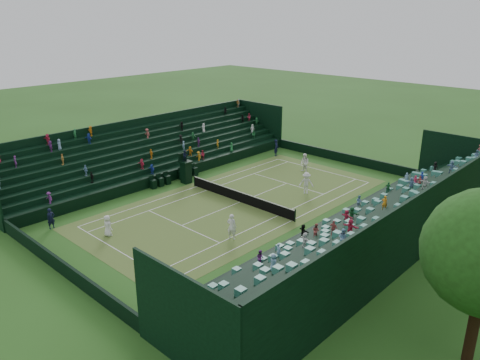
{
  "coord_description": "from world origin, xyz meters",
  "views": [
    {
      "loc": [
        25.14,
        -26.61,
        15.02
      ],
      "look_at": [
        0.0,
        0.0,
        2.0
      ],
      "focal_mm": 35.0,
      "sensor_mm": 36.0,
      "label": 1
    }
  ],
  "objects_px": {
    "player_near_west": "(108,226)",
    "umpire_chair": "(186,169)",
    "player_far_west": "(305,163)",
    "tennis_net": "(240,196)",
    "player_near_east": "(232,227)",
    "player_far_east": "(306,183)"
  },
  "relations": [
    {
      "from": "player_near_east",
      "to": "player_far_west",
      "type": "distance_m",
      "value": 16.41
    },
    {
      "from": "tennis_net",
      "to": "player_far_east",
      "type": "bearing_deg",
      "value": 63.02
    },
    {
      "from": "umpire_chair",
      "to": "player_near_east",
      "type": "relative_size",
      "value": 1.66
    },
    {
      "from": "tennis_net",
      "to": "player_near_east",
      "type": "bearing_deg",
      "value": -51.5
    },
    {
      "from": "player_near_east",
      "to": "tennis_net",
      "type": "bearing_deg",
      "value": -72.22
    },
    {
      "from": "player_near_west",
      "to": "player_far_west",
      "type": "distance_m",
      "value": 21.43
    },
    {
      "from": "tennis_net",
      "to": "player_far_west",
      "type": "height_order",
      "value": "player_far_west"
    },
    {
      "from": "player_near_east",
      "to": "umpire_chair",
      "type": "bearing_deg",
      "value": -46.33
    },
    {
      "from": "player_near_west",
      "to": "player_far_west",
      "type": "height_order",
      "value": "player_far_west"
    },
    {
      "from": "tennis_net",
      "to": "player_near_east",
      "type": "distance_m",
      "value": 6.86
    },
    {
      "from": "tennis_net",
      "to": "player_far_west",
      "type": "bearing_deg",
      "value": 94.33
    },
    {
      "from": "player_far_west",
      "to": "player_far_east",
      "type": "bearing_deg",
      "value": -42.3
    },
    {
      "from": "tennis_net",
      "to": "umpire_chair",
      "type": "height_order",
      "value": "umpire_chair"
    },
    {
      "from": "umpire_chair",
      "to": "player_near_east",
      "type": "bearing_deg",
      "value": -25.61
    },
    {
      "from": "player_far_west",
      "to": "umpire_chair",
      "type": "bearing_deg",
      "value": -111.04
    },
    {
      "from": "umpire_chair",
      "to": "player_near_west",
      "type": "distance_m",
      "value": 12.06
    },
    {
      "from": "player_near_west",
      "to": "player_near_east",
      "type": "distance_m",
      "value": 8.87
    },
    {
      "from": "player_far_east",
      "to": "tennis_net",
      "type": "bearing_deg",
      "value": -153.83
    },
    {
      "from": "player_far_west",
      "to": "player_far_east",
      "type": "distance_m",
      "value": 5.94
    },
    {
      "from": "tennis_net",
      "to": "player_near_east",
      "type": "xyz_separation_m",
      "value": [
        4.26,
        -5.36,
        0.43
      ]
    },
    {
      "from": "tennis_net",
      "to": "player_far_east",
      "type": "relative_size",
      "value": 5.95
    },
    {
      "from": "player_near_west",
      "to": "umpire_chair",
      "type": "bearing_deg",
      "value": -72.97
    }
  ]
}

